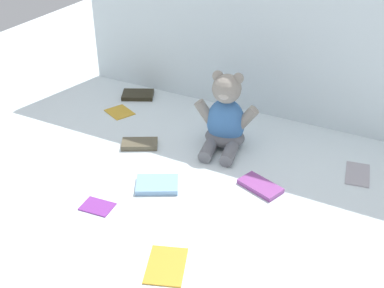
{
  "coord_description": "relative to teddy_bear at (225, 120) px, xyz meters",
  "views": [
    {
      "loc": [
        0.62,
        -1.27,
        0.91
      ],
      "look_at": [
        0.01,
        -0.1,
        0.1
      ],
      "focal_mm": 45.49,
      "sensor_mm": 36.0,
      "label": 1
    }
  ],
  "objects": [
    {
      "name": "book_case_5",
      "position": [
        -0.26,
        -0.15,
        -0.09
      ],
      "size": [
        0.14,
        0.12,
        0.02
      ],
      "primitive_type": "cube",
      "rotation": [
        0.0,
        0.0,
        2.07
      ],
      "color": "brown",
      "rests_on": "ground_plane"
    },
    {
      "name": "book_case_6",
      "position": [
        0.11,
        -0.6,
        -0.1
      ],
      "size": [
        0.14,
        0.16,
        0.01
      ],
      "primitive_type": "cube",
      "rotation": [
        0.0,
        0.0,
        0.35
      ],
      "color": "gold",
      "rests_on": "ground_plane"
    },
    {
      "name": "book_case_3",
      "position": [
        0.2,
        -0.18,
        -0.1
      ],
      "size": [
        0.15,
        0.11,
        0.01
      ],
      "primitive_type": "cube",
      "rotation": [
        0.0,
        0.0,
        4.37
      ],
      "color": "#893F8C",
      "rests_on": "ground_plane"
    },
    {
      "name": "book_case_2",
      "position": [
        -0.19,
        -0.49,
        -0.1
      ],
      "size": [
        0.1,
        0.08,
        0.01
      ],
      "primitive_type": "cube",
      "rotation": [
        0.0,
        0.0,
        1.67
      ],
      "color": "#7D3093",
      "rests_on": "ground_plane"
    },
    {
      "name": "teddy_bear",
      "position": [
        0.0,
        0.0,
        0.0
      ],
      "size": [
        0.23,
        0.22,
        0.28
      ],
      "rotation": [
        0.0,
        0.0,
        0.18
      ],
      "color": "#3F72B2",
      "rests_on": "ground_plane"
    },
    {
      "name": "book_case_4",
      "position": [
        -0.49,
        0.19,
        -0.09
      ],
      "size": [
        0.16,
        0.14,
        0.02
      ],
      "primitive_type": "cube",
      "rotation": [
        0.0,
        0.0,
        5.17
      ],
      "color": "black",
      "rests_on": "ground_plane"
    },
    {
      "name": "ground_plane",
      "position": [
        -0.04,
        -0.09,
        -0.1
      ],
      "size": [
        3.2,
        3.2,
        0.0
      ],
      "primitive_type": "plane",
      "color": "silver"
    },
    {
      "name": "book_case_1",
      "position": [
        -0.47,
        0.03,
        -0.1
      ],
      "size": [
        0.13,
        0.12,
        0.01
      ],
      "primitive_type": "cube",
      "rotation": [
        0.0,
        0.0,
        4.27
      ],
      "color": "gold",
      "rests_on": "ground_plane"
    },
    {
      "name": "book_case_7",
      "position": [
        -0.08,
        -0.32,
        -0.09
      ],
      "size": [
        0.16,
        0.14,
        0.02
      ],
      "primitive_type": "cube",
      "rotation": [
        0.0,
        0.0,
        5.21
      ],
      "color": "#7FAAD3",
      "rests_on": "ground_plane"
    },
    {
      "name": "backdrop_drape",
      "position": [
        -0.04,
        0.3,
        0.29
      ],
      "size": [
        1.44,
        0.03,
        0.79
      ],
      "primitive_type": "cube",
      "color": "silver",
      "rests_on": "ground_plane"
    },
    {
      "name": "book_case_0",
      "position": [
        0.46,
        0.03,
        -0.1
      ],
      "size": [
        0.1,
        0.14,
        0.01
      ],
      "primitive_type": "cube",
      "rotation": [
        0.0,
        0.0,
        0.17
      ],
      "color": "#9E97A0",
      "rests_on": "ground_plane"
    }
  ]
}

